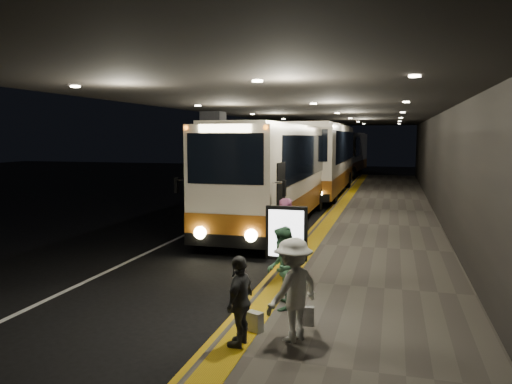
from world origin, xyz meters
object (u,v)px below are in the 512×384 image
Objects in this scene: bag_polka at (306,316)px; bag_plain at (255,322)px; passenger_boarding at (288,236)px; passenger_waiting_grey at (240,301)px; coach_main at (275,178)px; info_sign at (286,235)px; coach_third at (345,155)px; stanchion_post at (295,242)px; passenger_waiting_green at (282,268)px; passenger_waiting_white at (293,289)px; coach_second at (321,162)px.

bag_plain is at bearing -147.31° from bag_polka.
passenger_waiting_grey is at bearing 174.63° from passenger_boarding.
passenger_waiting_grey reaches higher than bag_polka.
coach_main is 35.64× the size of bag_plain.
info_sign is at bearing 87.95° from bag_plain.
bag_polka is at bearing -81.85° from coach_third.
stanchion_post is (-1.00, 4.08, 0.44)m from bag_polka.
passenger_waiting_green is at bearing -178.01° from passenger_boarding.
passenger_boarding reaches higher than bag_polka.
stanchion_post is (-0.90, 4.75, -0.24)m from passenger_waiting_white.
coach_main is at bearing -86.74° from coach_third.
info_sign is (-0.11, 0.93, 0.46)m from passenger_waiting_green.
info_sign reaches higher than passenger_waiting_grey.
coach_second is at bearing -142.14° from passenger_waiting_white.
passenger_waiting_green is 0.86× the size of info_sign.
passenger_waiting_grey is 2.85m from info_sign.
passenger_waiting_green is (2.46, -9.83, -0.88)m from coach_main.
passenger_boarding is 5.42× the size of bag_polka.
passenger_waiting_grey is at bearing -92.03° from info_sign.
coach_third is 37.57m from bag_plain.
coach_third is at bearing 89.32° from coach_main.
passenger_waiting_grey is at bearing -88.54° from stanchion_post.
coach_third reaches higher than bag_polka.
coach_main reaches higher than coach_third.
coach_second is 7.65× the size of passenger_waiting_white.
coach_third is 37.75m from passenger_waiting_white.
coach_main is 11.42m from bag_plain.
stanchion_post is at bearing -138.34° from passenger_waiting_white.
coach_third is 6.36× the size of info_sign.
coach_second is 10.69× the size of stanchion_post.
passenger_waiting_grey is at bearing -79.51° from coach_main.
passenger_waiting_white is at bearing -79.32° from stanchion_post.
bag_polka is at bearing 33.52° from passenger_waiting_green.
coach_main reaches higher than passenger_waiting_grey.
info_sign is at bearing -177.32° from passenger_waiting_grey.
passenger_waiting_grey is 4.26× the size of bag_plain.
coach_third is 8.11× the size of passenger_waiting_grey.
passenger_waiting_grey is 5.20m from stanchion_post.
info_sign reaches higher than bag_polka.
passenger_boarding is 2.57m from passenger_waiting_green.
coach_second is at bearing 88.05° from coach_main.
stanchion_post is at bearing 103.75° from bag_polka.
passenger_waiting_grey is at bearing -13.27° from passenger_waiting_green.
coach_third is 37.12m from bag_polka.
coach_third is 38.16m from passenger_waiting_grey.
stanchion_post reaches higher than bag_plain.
info_sign reaches higher than bag_plain.
coach_second reaches higher than passenger_waiting_white.
stanchion_post is (1.83, -32.90, -1.01)m from coach_third.
passenger_waiting_green is 1.42m from bag_plain.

